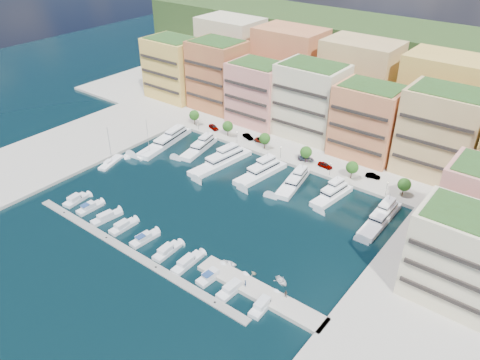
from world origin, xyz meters
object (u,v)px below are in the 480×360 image
at_px(tree_3, 306,152).
at_px(cruiser_2, 107,217).
at_px(car_2, 262,140).
at_px(car_3, 306,158).
at_px(yacht_3, 262,171).
at_px(car_4, 325,165).
at_px(person_0, 245,283).
at_px(tree_1, 228,126).
at_px(sailboat_2, 149,154).
at_px(person_1, 286,294).
at_px(tree_2, 265,138).
at_px(sailboat_1, 111,163).
at_px(cruiser_3, 123,227).
at_px(car_0, 214,127).
at_px(tender_0, 228,264).
at_px(lamppost_1, 237,135).
at_px(yacht_6, 381,217).
at_px(car_1, 248,137).
at_px(tender_2, 281,281).
at_px(lamppost_2, 281,150).
at_px(cruiser_6, 187,263).
at_px(yacht_4, 294,182).
at_px(cruiser_9, 263,305).
at_px(cruiser_4, 145,239).
at_px(yacht_0, 167,140).
at_px(yacht_1, 200,147).
at_px(car_5, 373,176).
at_px(yacht_5, 333,194).
at_px(tree_0, 194,115).
at_px(yacht_2, 222,160).
at_px(cruiser_1, 90,208).
at_px(tree_4, 352,167).
at_px(lamppost_4, 387,186).
at_px(tender_1, 254,273).
at_px(cruiser_8, 233,288).
at_px(tree_5, 404,185).
at_px(lamppost_3, 330,167).
at_px(cruiser_0, 76,200).
at_px(cruiser_7, 211,276).

bearing_deg(tree_3, cruiser_2, -114.66).
height_order(car_2, car_3, car_3).
height_order(tree_3, yacht_3, tree_3).
relative_size(car_4, person_0, 2.73).
xyz_separation_m(tree_1, sailboat_2, (-12.89, -26.16, -4.43)).
bearing_deg(person_1, sailboat_2, -18.52).
height_order(tree_2, sailboat_1, sailboat_1).
xyz_separation_m(cruiser_3, car_0, (-19.74, 59.31, 1.29)).
bearing_deg(tender_0, lamppost_1, 12.85).
height_order(yacht_6, car_1, yacht_6).
xyz_separation_m(tree_3, tender_2, (23.69, -49.60, -4.36)).
distance_m(tree_1, car_3, 31.63).
bearing_deg(tender_2, lamppost_2, 56.55).
height_order(cruiser_2, cruiser_6, same).
relative_size(yacht_4, cruiser_6, 1.99).
bearing_deg(cruiser_9, car_4, 106.99).
height_order(tree_2, cruiser_4, tree_2).
height_order(yacht_0, cruiser_3, yacht_0).
bearing_deg(yacht_1, car_5, 17.02).
relative_size(yacht_1, yacht_6, 0.92).
distance_m(cruiser_6, car_1, 66.88).
distance_m(car_0, car_4, 46.29).
height_order(tree_2, yacht_4, tree_2).
bearing_deg(yacht_5, car_2, 157.40).
height_order(tree_1, cruiser_3, tree_1).
xyz_separation_m(tree_0, yacht_2, (26.33, -15.49, -3.53)).
bearing_deg(tender_0, cruiser_1, 73.93).
bearing_deg(lamppost_2, tree_4, 5.47).
distance_m(lamppost_4, tender_2, 47.62).
relative_size(yacht_6, person_1, 11.98).
relative_size(yacht_2, tender_1, 16.56).
bearing_deg(cruiser_8, lamppost_1, 127.35).
relative_size(yacht_1, sailboat_2, 1.39).
height_order(lamppost_2, cruiser_8, lamppost_2).
xyz_separation_m(tree_0, tree_2, (32.00, 0.00, 0.00)).
relative_size(cruiser_4, person_1, 4.80).
height_order(tree_5, cruiser_2, tree_5).
relative_size(yacht_6, car_5, 4.55).
bearing_deg(sailboat_1, tree_1, 64.12).
bearing_deg(sailboat_1, lamppost_1, 55.54).
distance_m(lamppost_4, sailboat_2, 76.78).
relative_size(cruiser_2, car_4, 1.85).
bearing_deg(yacht_4, lamppost_3, 57.96).
bearing_deg(person_0, cruiser_1, 59.49).
height_order(lamppost_4, cruiser_1, lamppost_4).
bearing_deg(car_0, tree_5, -70.16).
relative_size(yacht_1, yacht_5, 1.16).
height_order(sailboat_1, tender_2, sailboat_1).
height_order(cruiser_0, tender_2, cruiser_0).
relative_size(cruiser_7, sailboat_1, 0.59).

